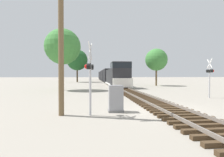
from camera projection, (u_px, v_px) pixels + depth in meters
The scene contains 10 objects.
ground_plane at pixel (165, 109), 10.97m from camera, with size 400.00×400.00×0.00m, color gray.
rail_track_bed at pixel (165, 107), 10.97m from camera, with size 2.60×160.00×0.31m.
freight_train at pixel (106, 76), 62.76m from camera, with size 3.09×73.57×4.32m.
crossing_signal_near at pixel (90, 71), 9.26m from camera, with size 0.48×1.01×3.92m.
crossing_signal_far at pixel (210, 73), 16.52m from camera, with size 0.44×1.01×3.72m.
relay_cabinet at pixel (116, 99), 10.25m from camera, with size 0.91×0.62×1.56m.
utility_pole at pixel (61, 31), 9.25m from camera, with size 1.80×0.29×8.72m.
tree_far_right at pixel (63, 47), 25.10m from camera, with size 5.13×5.13×8.84m.
tree_mid_background at pixel (156, 60), 36.14m from camera, with size 4.56×4.56×7.68m.
tree_deep_background at pixel (77, 60), 55.63m from camera, with size 6.65×6.65×10.39m.
Camera 1 is at (-4.52, -10.51, 2.14)m, focal length 28.00 mm.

